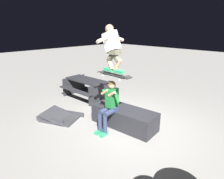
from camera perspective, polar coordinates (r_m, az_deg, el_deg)
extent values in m
plane|color=gray|center=(5.62, 4.75, -10.86)|extent=(40.00, 40.00, 0.00)
cube|color=#28282D|center=(5.54, 3.56, -8.16)|extent=(1.94, 0.91, 0.53)
cube|color=#2D3856|center=(5.29, 0.00, -5.57)|extent=(0.32, 0.20, 0.12)
cube|color=#1E7233|center=(5.17, 0.00, -2.42)|extent=(0.24, 0.36, 0.50)
sphere|color=tan|center=(5.06, 0.00, 1.29)|extent=(0.20, 0.20, 0.20)
sphere|color=#544219|center=(5.05, 0.00, 1.51)|extent=(0.19, 0.19, 0.19)
cylinder|color=#1E7233|center=(4.98, 1.36, -2.31)|extent=(0.20, 0.10, 0.29)
cylinder|color=tan|center=(4.92, -0.07, -1.33)|extent=(0.24, 0.10, 0.19)
cylinder|color=#1E7233|center=(5.22, -2.13, -1.35)|extent=(0.20, 0.10, 0.29)
cylinder|color=tan|center=(5.07, -2.19, -0.77)|extent=(0.24, 0.10, 0.19)
cylinder|color=#2D3856|center=(5.10, -0.62, -6.74)|extent=(0.18, 0.41, 0.14)
cylinder|color=#2D3856|center=(5.09, -2.06, -10.40)|extent=(0.11, 0.11, 0.49)
cube|color=#2D9E66|center=(5.18, -2.40, -13.00)|extent=(0.13, 0.27, 0.08)
cylinder|color=#2D3856|center=(5.21, -2.16, -6.21)|extent=(0.18, 0.41, 0.14)
cylinder|color=#2D3856|center=(5.20, -3.58, -9.79)|extent=(0.11, 0.11, 0.49)
cube|color=#2D9E66|center=(5.29, -3.90, -12.35)|extent=(0.13, 0.27, 0.08)
cube|color=black|center=(4.80, 0.50, 4.34)|extent=(0.80, 0.22, 0.03)
cube|color=black|center=(5.11, -3.20, 5.38)|extent=(0.12, 0.20, 0.05)
cube|color=black|center=(4.51, 4.67, 3.62)|extent=(0.12, 0.20, 0.06)
cube|color=#99999E|center=(5.00, -1.85, 4.59)|extent=(0.06, 0.16, 0.03)
cylinder|color=white|center=(4.94, -2.59, 4.13)|extent=(0.05, 0.03, 0.05)
cylinder|color=white|center=(5.07, -1.12, 4.49)|extent=(0.05, 0.03, 0.05)
cube|color=#99999E|center=(4.63, 3.02, 3.46)|extent=(0.06, 0.16, 0.03)
cylinder|color=white|center=(4.57, 2.28, 2.95)|extent=(0.05, 0.03, 0.05)
cylinder|color=white|center=(4.70, 3.74, 3.36)|extent=(0.05, 0.03, 0.05)
cube|color=#2D9E66|center=(4.90, -1.04, 5.93)|extent=(0.26, 0.11, 0.08)
cube|color=#2D9E66|center=(4.66, 2.12, 5.28)|extent=(0.26, 0.11, 0.08)
cylinder|color=tan|center=(4.83, -0.59, 7.69)|extent=(0.24, 0.10, 0.31)
cylinder|color=#555643|center=(4.75, 0.03, 9.96)|extent=(0.33, 0.14, 0.33)
cylinder|color=tan|center=(4.66, 1.64, 7.30)|extent=(0.24, 0.10, 0.31)
cylinder|color=#555643|center=(4.67, 1.00, 9.83)|extent=(0.33, 0.14, 0.33)
cube|color=#555643|center=(4.70, 0.51, 11.10)|extent=(0.30, 0.21, 0.12)
cube|color=white|center=(4.73, -0.20, 14.07)|extent=(0.46, 0.23, 0.52)
sphere|color=tan|center=(4.76, -0.75, 17.47)|extent=(0.20, 0.20, 0.20)
cylinder|color=tan|center=(4.58, -2.37, 14.68)|extent=(0.09, 0.45, 0.19)
cylinder|color=tan|center=(4.90, 1.47, 14.91)|extent=(0.09, 0.45, 0.19)
cube|color=#38383D|center=(6.22, -14.86, -8.12)|extent=(1.28, 1.17, 0.06)
cube|color=#38383D|center=(6.20, -14.90, -7.70)|extent=(1.25, 1.16, 0.32)
cube|color=#38383D|center=(6.05, -17.87, -8.72)|extent=(0.86, 0.44, 0.15)
cube|color=#38383D|center=(6.37, -12.08, -6.83)|extent=(0.86, 0.44, 0.15)
cube|color=#28282D|center=(7.63, -7.69, 2.80)|extent=(1.74, 0.80, 0.06)
cube|color=#28282D|center=(7.39, -10.81, -0.31)|extent=(1.71, 0.34, 0.04)
cube|color=#28282D|center=(8.07, -4.66, 1.54)|extent=(1.71, 0.34, 0.04)
cube|color=#28282D|center=(8.31, -11.07, 1.32)|extent=(0.12, 1.10, 0.72)
cube|color=#28282D|center=(7.20, -3.55, -1.02)|extent=(0.12, 1.10, 0.72)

